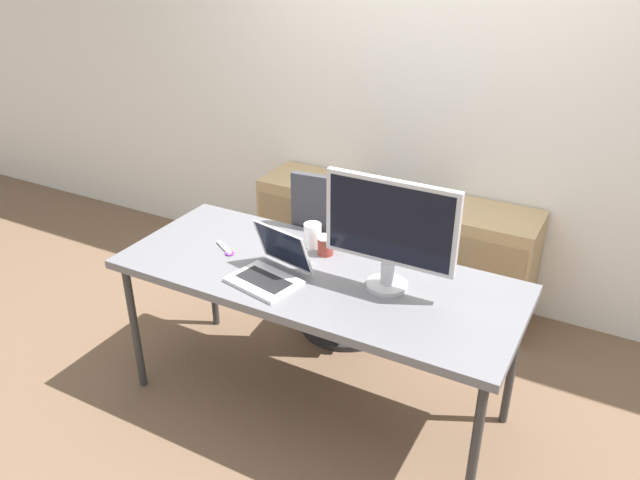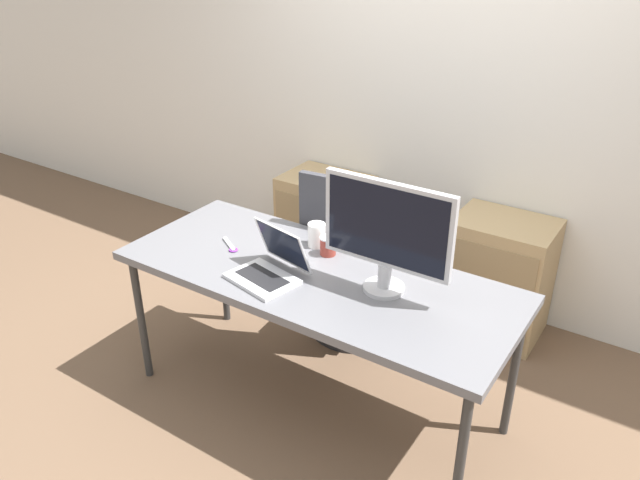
# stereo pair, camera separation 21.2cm
# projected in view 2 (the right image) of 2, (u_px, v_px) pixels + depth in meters

# --- Properties ---
(ground_plane) EXTENTS (14.00, 14.00, 0.00)m
(ground_plane) POSITION_uv_depth(u_px,v_px,m) (316.00, 401.00, 3.19)
(ground_plane) COLOR brown
(wall_back) EXTENTS (10.00, 0.05, 2.60)m
(wall_back) POSITION_uv_depth(u_px,v_px,m) (446.00, 93.00, 3.60)
(wall_back) COLOR silver
(wall_back) RESTS_ON ground_plane
(desk) EXTENTS (1.86, 0.76, 0.76)m
(desk) POSITION_uv_depth(u_px,v_px,m) (315.00, 282.00, 2.86)
(desk) COLOR slate
(desk) RESTS_ON ground_plane
(office_chair) EXTENTS (0.56, 0.58, 1.05)m
(office_chair) POSITION_uv_depth(u_px,v_px,m) (352.00, 276.00, 3.54)
(office_chair) COLOR #232326
(office_chair) RESTS_ON ground_plane
(cabinet_left) EXTENTS (0.55, 0.42, 0.71)m
(cabinet_left) POSITION_uv_depth(u_px,v_px,m) (325.00, 227.00, 4.18)
(cabinet_left) COLOR tan
(cabinet_left) RESTS_ON ground_plane
(cabinet_right) EXTENTS (0.55, 0.42, 0.71)m
(cabinet_right) POSITION_uv_depth(u_px,v_px,m) (498.00, 277.00, 3.60)
(cabinet_right) COLOR tan
(cabinet_right) RESTS_ON ground_plane
(laptop_center) EXTENTS (0.34, 0.35, 0.23)m
(laptop_center) POSITION_uv_depth(u_px,v_px,m) (269.00, 267.00, 2.78)
(laptop_center) COLOR silver
(laptop_center) RESTS_ON desk
(monitor) EXTENTS (0.58, 0.18, 0.50)m
(monitor) POSITION_uv_depth(u_px,v_px,m) (387.00, 233.00, 2.58)
(monitor) COLOR #B7B7BC
(monitor) RESTS_ON desk
(coffee_cup_white) EXTENTS (0.09, 0.09, 0.12)m
(coffee_cup_white) POSITION_uv_depth(u_px,v_px,m) (317.00, 235.00, 3.04)
(coffee_cup_white) COLOR white
(coffee_cup_white) RESTS_ON desk
(coffee_cup_brown) EXTENTS (0.08, 0.08, 0.09)m
(coffee_cup_brown) POSITION_uv_depth(u_px,v_px,m) (328.00, 246.00, 2.97)
(coffee_cup_brown) COLOR maroon
(coffee_cup_brown) RESTS_ON desk
(scissors) EXTENTS (0.16, 0.11, 0.01)m
(scissors) POSITION_uv_depth(u_px,v_px,m) (231.00, 246.00, 3.06)
(scissors) COLOR #B2B2B7
(scissors) RESTS_ON desk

